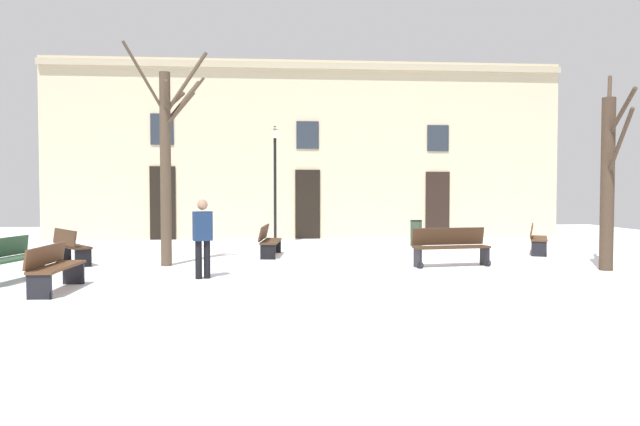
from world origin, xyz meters
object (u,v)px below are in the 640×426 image
object	(u,v)px
litter_bin	(416,233)
bench_back_to_back_right	(451,246)
bench_by_litter_bin	(70,246)
bench_far_corner	(10,259)
streetlamp	(275,172)
person_near_bench	(203,235)
tree_near_facade	(608,176)
bench_back_to_back_left	(537,238)
bench_near_lamp	(54,267)
tree_center	(168,155)
bench_near_center_tree	(269,240)

from	to	relation	value
litter_bin	bench_back_to_back_right	bearing A→B (deg)	-94.64
bench_by_litter_bin	bench_far_corner	size ratio (longest dim) A/B	0.93
streetlamp	bench_far_corner	xyz separation A→B (m)	(-5.42, -7.78, -2.01)
litter_bin	person_near_bench	size ratio (longest dim) A/B	0.52
tree_near_facade	bench_by_litter_bin	world-z (taller)	tree_near_facade
tree_near_facade	bench_back_to_back_right	world-z (taller)	tree_near_facade
bench_far_corner	tree_near_facade	bearing A→B (deg)	-76.00
person_near_bench	litter_bin	bearing A→B (deg)	25.37
bench_far_corner	bench_back_to_back_left	size ratio (longest dim) A/B	0.98
litter_bin	bench_near_lamp	size ratio (longest dim) A/B	0.48
bench_back_to_back_right	bench_back_to_back_left	xyz separation A→B (m)	(3.40, 2.62, -0.05)
litter_bin	tree_center	bearing A→B (deg)	-148.63
tree_center	bench_near_lamp	size ratio (longest dim) A/B	2.96
person_near_bench	bench_near_lamp	bearing A→B (deg)	-173.81
bench_back_to_back_left	streetlamp	bearing A→B (deg)	89.96
tree_near_facade	bench_far_corner	world-z (taller)	tree_near_facade
bench_near_lamp	bench_back_to_back_right	xyz separation A→B (m)	(8.34, 2.88, 0.05)
tree_center	person_near_bench	size ratio (longest dim) A/B	3.21
bench_back_to_back_right	bench_far_corner	xyz separation A→B (m)	(-9.68, -1.63, -0.04)
bench_back_to_back_right	bench_far_corner	distance (m)	9.81
litter_bin	bench_far_corner	distance (m)	12.17
bench_near_lamp	bench_far_corner	distance (m)	1.83
bench_by_litter_bin	person_near_bench	size ratio (longest dim) A/B	0.97
tree_near_facade	litter_bin	distance (m)	7.05
bench_near_lamp	person_near_bench	world-z (taller)	person_near_bench
litter_bin	bench_back_to_back_left	bearing A→B (deg)	-40.39
tree_near_facade	tree_center	bearing A→B (deg)	170.78
bench_far_corner	person_near_bench	world-z (taller)	person_near_bench
streetlamp	bench_back_to_back_left	bearing A→B (deg)	-24.71
litter_bin	bench_near_lamp	distance (m)	11.89
bench_near_lamp	person_near_bench	size ratio (longest dim) A/B	1.09
bench_near_center_tree	bench_back_to_back_left	size ratio (longest dim) A/B	1.06
bench_back_to_back_right	bench_far_corner	world-z (taller)	bench_back_to_back_right
litter_bin	bench_back_to_back_right	size ratio (longest dim) A/B	0.45
bench_back_to_back_right	bench_back_to_back_left	world-z (taller)	bench_back_to_back_right
litter_bin	bench_near_lamp	xyz separation A→B (m)	(-8.76, -8.04, 0.01)
bench_back_to_back_left	bench_back_to_back_right	bearing A→B (deg)	152.35
streetlamp	person_near_bench	bearing A→B (deg)	-101.39
tree_center	bench_near_center_tree	size ratio (longest dim) A/B	2.85
litter_bin	tree_near_facade	bearing A→B (deg)	-63.98
litter_bin	bench_near_center_tree	world-z (taller)	bench_near_center_tree
bench_back_to_back_right	person_near_bench	size ratio (longest dim) A/B	1.17
tree_near_facade	person_near_bench	distance (m)	9.32
bench_near_lamp	litter_bin	bearing A→B (deg)	-46.54
bench_near_center_tree	bench_by_litter_bin	bearing A→B (deg)	112.44
litter_bin	person_near_bench	xyz separation A→B (m)	(-6.22, -6.69, 0.48)
bench_far_corner	bench_by_litter_bin	bearing A→B (deg)	5.52
tree_center	bench_back_to_back_left	distance (m)	10.72
bench_near_lamp	tree_near_facade	bearing A→B (deg)	-79.88
tree_center	person_near_bench	world-z (taller)	tree_center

